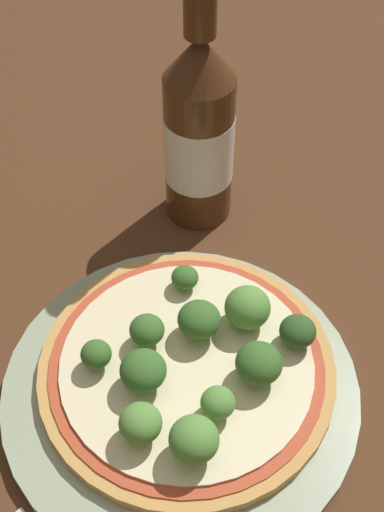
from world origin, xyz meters
The scene contains 15 objects.
ground_plane centered at (0.00, 0.00, 0.00)m, with size 3.00×3.00×0.00m, color #4C2D19.
plate centered at (0.02, -0.02, 0.01)m, with size 0.27×0.27×0.01m.
pizza centered at (0.03, -0.02, 0.02)m, with size 0.22×0.22×0.01m.
broccoli_floret_0 centered at (0.00, -0.06, 0.04)m, with size 0.02×0.02×0.03m.
broccoli_floret_1 centered at (0.06, -0.02, 0.04)m, with size 0.03×0.03×0.03m.
broccoli_floret_2 centered at (0.00, 0.00, 0.04)m, with size 0.03×0.03×0.03m.
broccoli_floret_3 centered at (0.08, -0.05, 0.04)m, with size 0.04×0.04×0.03m.
broccoli_floret_4 centered at (-0.04, -0.02, 0.04)m, with size 0.03×0.03×0.03m.
broccoli_floret_5 centered at (0.00, 0.04, 0.04)m, with size 0.02×0.02×0.02m.
broccoli_floret_6 centered at (0.03, 0.01, 0.04)m, with size 0.03×0.03×0.03m.
broccoli_floret_7 centered at (0.08, -0.09, 0.04)m, with size 0.03×0.03×0.03m.
broccoli_floret_8 centered at (0.04, -0.07, 0.04)m, with size 0.03×0.03×0.03m.
broccoli_floret_9 centered at (-0.03, -0.06, 0.05)m, with size 0.03×0.03×0.03m.
broccoli_floret_10 centered at (0.09, 0.01, 0.04)m, with size 0.02×0.02×0.02m.
beer_bottle centered at (0.21, 0.05, 0.09)m, with size 0.06×0.06×0.25m.
Camera 1 is at (-0.23, -0.14, 0.48)m, focal length 50.00 mm.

